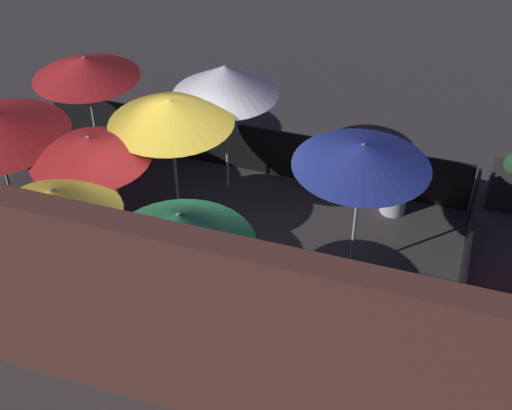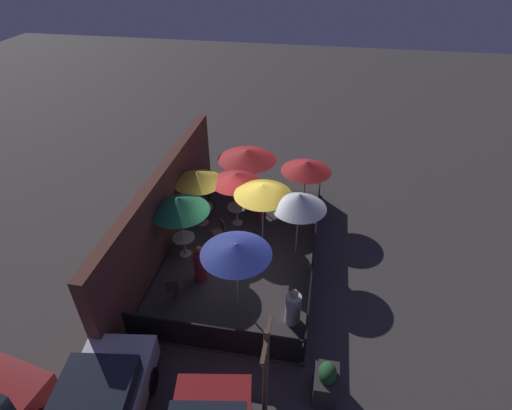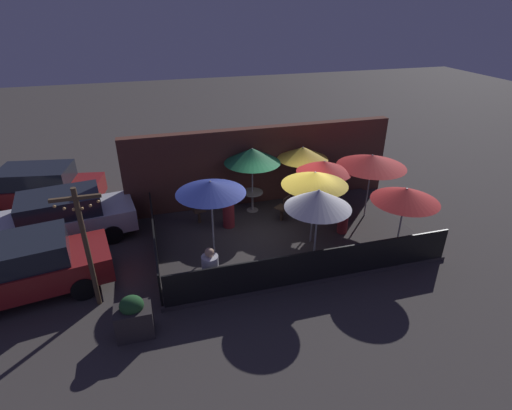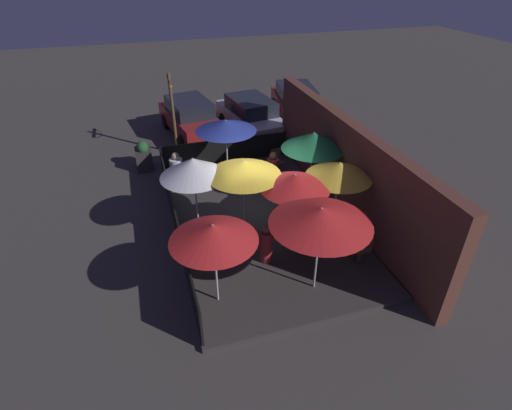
{
  "view_description": "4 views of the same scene",
  "coord_description": "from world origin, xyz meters",
  "px_view_note": "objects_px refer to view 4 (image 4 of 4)",
  "views": [
    {
      "loc": [
        -3.61,
        8.01,
        7.85
      ],
      "look_at": [
        -0.85,
        -0.33,
        1.03
      ],
      "focal_mm": 50.0,
      "sensor_mm": 36.0,
      "label": 1
    },
    {
      "loc": [
        -10.34,
        -2.35,
        9.48
      ],
      "look_at": [
        0.99,
        -0.3,
        1.37
      ],
      "focal_mm": 28.0,
      "sensor_mm": 36.0,
      "label": 2
    },
    {
      "loc": [
        -3.93,
        -10.43,
        6.96
      ],
      "look_at": [
        -0.94,
        0.18,
        1.24
      ],
      "focal_mm": 28.0,
      "sensor_mm": 36.0,
      "label": 3
    },
    {
      "loc": [
        9.51,
        -2.99,
        7.04
      ],
      "look_at": [
        0.77,
        -0.32,
        1.18
      ],
      "focal_mm": 28.0,
      "sensor_mm": 36.0,
      "label": 4
    }
  ],
  "objects_px": {
    "dining_table_0": "(310,185)",
    "patron_0": "(177,172)",
    "patron_2": "(266,245)",
    "parked_car_1": "(251,116)",
    "patio_chair_0": "(277,161)",
    "parked_car_0": "(190,117)",
    "patio_umbrella_6": "(321,216)",
    "patio_umbrella_0": "(314,141)",
    "dining_table_1": "(334,216)",
    "dining_table_2": "(292,228)",
    "patio_umbrella_4": "(244,168)",
    "patio_chair_1": "(289,204)",
    "patio_umbrella_2": "(295,181)",
    "patio_umbrella_5": "(213,233)",
    "parked_car_2": "(296,102)",
    "planter_box": "(144,156)",
    "patio_chair_2": "(362,249)",
    "patio_umbrella_7": "(193,168)",
    "patron_1": "(273,173)",
    "patio_umbrella_1": "(339,170)",
    "patio_umbrella_3": "(226,126)",
    "light_post": "(173,110)"
  },
  "relations": [
    {
      "from": "patio_umbrella_0",
      "to": "patio_chair_0",
      "type": "relative_size",
      "value": 2.5
    },
    {
      "from": "patio_umbrella_7",
      "to": "patio_chair_0",
      "type": "relative_size",
      "value": 2.56
    },
    {
      "from": "patio_umbrella_6",
      "to": "patio_umbrella_2",
      "type": "bearing_deg",
      "value": 177.67
    },
    {
      "from": "patio_umbrella_2",
      "to": "patio_chair_2",
      "type": "bearing_deg",
      "value": 48.87
    },
    {
      "from": "patron_1",
      "to": "parked_car_0",
      "type": "height_order",
      "value": "parked_car_0"
    },
    {
      "from": "patio_umbrella_6",
      "to": "patron_1",
      "type": "bearing_deg",
      "value": 173.14
    },
    {
      "from": "patio_umbrella_2",
      "to": "patron_0",
      "type": "xyz_separation_m",
      "value": [
        -4.23,
        -2.55,
        -1.47
      ]
    },
    {
      "from": "patio_umbrella_4",
      "to": "patron_2",
      "type": "bearing_deg",
      "value": 10.92
    },
    {
      "from": "planter_box",
      "to": "parked_car_1",
      "type": "distance_m",
      "value": 5.26
    },
    {
      "from": "patio_chair_2",
      "to": "patio_umbrella_7",
      "type": "bearing_deg",
      "value": 52.8
    },
    {
      "from": "patio_umbrella_3",
      "to": "dining_table_0",
      "type": "bearing_deg",
      "value": 51.18
    },
    {
      "from": "patio_umbrella_1",
      "to": "patio_umbrella_3",
      "type": "bearing_deg",
      "value": -148.88
    },
    {
      "from": "patio_chair_2",
      "to": "patio_umbrella_5",
      "type": "bearing_deg",
      "value": 88.61
    },
    {
      "from": "patio_umbrella_6",
      "to": "parked_car_0",
      "type": "xyz_separation_m",
      "value": [
        -10.55,
        -1.27,
        -1.34
      ]
    },
    {
      "from": "patio_umbrella_2",
      "to": "patio_umbrella_5",
      "type": "relative_size",
      "value": 1.03
    },
    {
      "from": "patio_chair_0",
      "to": "patron_0",
      "type": "distance_m",
      "value": 3.57
    },
    {
      "from": "patio_umbrella_6",
      "to": "dining_table_2",
      "type": "bearing_deg",
      "value": 177.67
    },
    {
      "from": "patio_umbrella_5",
      "to": "patron_1",
      "type": "bearing_deg",
      "value": 147.24
    },
    {
      "from": "patio_umbrella_3",
      "to": "patron_0",
      "type": "distance_m",
      "value": 2.35
    },
    {
      "from": "patio_chair_0",
      "to": "parked_car_0",
      "type": "distance_m",
      "value": 5.35
    },
    {
      "from": "patio_umbrella_4",
      "to": "planter_box",
      "type": "xyz_separation_m",
      "value": [
        -5.38,
        -2.45,
        -1.79
      ]
    },
    {
      "from": "patio_umbrella_2",
      "to": "patio_umbrella_4",
      "type": "bearing_deg",
      "value": -126.24
    },
    {
      "from": "patio_umbrella_0",
      "to": "dining_table_0",
      "type": "distance_m",
      "value": 1.52
    },
    {
      "from": "patron_0",
      "to": "parked_car_1",
      "type": "relative_size",
      "value": 0.28
    },
    {
      "from": "patio_chair_0",
      "to": "patio_chair_1",
      "type": "height_order",
      "value": "patio_chair_1"
    },
    {
      "from": "dining_table_0",
      "to": "patron_0",
      "type": "distance_m",
      "value": 4.52
    },
    {
      "from": "dining_table_2",
      "to": "patio_chair_1",
      "type": "bearing_deg",
      "value": 163.55
    },
    {
      "from": "patio_umbrella_1",
      "to": "parked_car_2",
      "type": "bearing_deg",
      "value": 164.65
    },
    {
      "from": "dining_table_2",
      "to": "parked_car_2",
      "type": "relative_size",
      "value": 0.17
    },
    {
      "from": "patio_umbrella_5",
      "to": "parked_car_1",
      "type": "distance_m",
      "value": 10.41
    },
    {
      "from": "patio_umbrella_6",
      "to": "light_post",
      "type": "bearing_deg",
      "value": -166.26
    },
    {
      "from": "planter_box",
      "to": "patio_chair_2",
      "type": "bearing_deg",
      "value": 33.82
    },
    {
      "from": "patron_2",
      "to": "parked_car_1",
      "type": "distance_m",
      "value": 8.92
    },
    {
      "from": "patio_chair_1",
      "to": "patio_umbrella_0",
      "type": "bearing_deg",
      "value": -0.0
    },
    {
      "from": "dining_table_0",
      "to": "patron_0",
      "type": "relative_size",
      "value": 0.6
    },
    {
      "from": "patio_umbrella_6",
      "to": "patron_2",
      "type": "xyz_separation_m",
      "value": [
        -1.28,
        -0.81,
        -1.56
      ]
    },
    {
      "from": "dining_table_0",
      "to": "light_post",
      "type": "bearing_deg",
      "value": -144.5
    },
    {
      "from": "patio_umbrella_4",
      "to": "patron_0",
      "type": "xyz_separation_m",
      "value": [
        -3.42,
        -1.44,
        -1.61
      ]
    },
    {
      "from": "patio_umbrella_5",
      "to": "patio_chair_0",
      "type": "relative_size",
      "value": 2.27
    },
    {
      "from": "patio_umbrella_6",
      "to": "patio_umbrella_7",
      "type": "height_order",
      "value": "patio_umbrella_7"
    },
    {
      "from": "dining_table_0",
      "to": "patron_1",
      "type": "bearing_deg",
      "value": -140.09
    },
    {
      "from": "patio_umbrella_1",
      "to": "planter_box",
      "type": "distance_m",
      "value": 7.9
    },
    {
      "from": "patio_umbrella_0",
      "to": "dining_table_1",
      "type": "height_order",
      "value": "patio_umbrella_0"
    },
    {
      "from": "patio_umbrella_3",
      "to": "patio_chair_1",
      "type": "height_order",
      "value": "patio_umbrella_3"
    },
    {
      "from": "dining_table_2",
      "to": "patio_umbrella_4",
      "type": "bearing_deg",
      "value": -126.24
    },
    {
      "from": "patron_2",
      "to": "parked_car_0",
      "type": "distance_m",
      "value": 9.29
    },
    {
      "from": "patron_0",
      "to": "patio_umbrella_5",
      "type": "bearing_deg",
      "value": 37.06
    },
    {
      "from": "patio_chair_2",
      "to": "planter_box",
      "type": "bearing_deg",
      "value": 30.05
    },
    {
      "from": "patio_chair_2",
      "to": "patio_chair_1",
      "type": "bearing_deg",
      "value": 19.68
    },
    {
      "from": "patio_umbrella_5",
      "to": "dining_table_0",
      "type": "xyz_separation_m",
      "value": [
        -3.44,
        3.79,
        -1.37
      ]
    }
  ]
}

